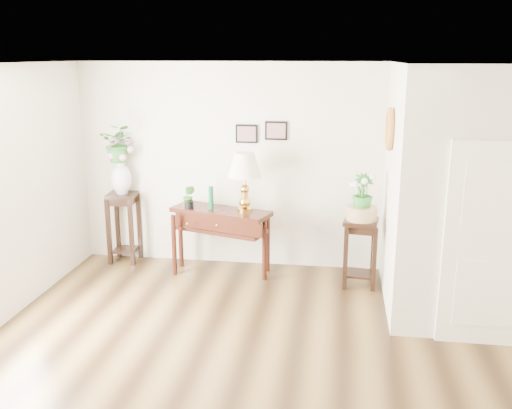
% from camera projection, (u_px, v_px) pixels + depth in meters
% --- Properties ---
extents(floor, '(6.00, 5.50, 0.02)m').
position_uv_depth(floor, '(268.00, 366.00, 5.44)').
color(floor, brown).
rests_on(floor, ground).
extents(ceiling, '(6.00, 5.50, 0.02)m').
position_uv_depth(ceiling, '(270.00, 65.00, 4.73)').
color(ceiling, white).
rests_on(ceiling, ground).
extents(wall_back, '(6.00, 0.02, 2.80)m').
position_uv_depth(wall_back, '(294.00, 168.00, 7.72)').
color(wall_back, silver).
rests_on(wall_back, ground).
extents(partition, '(1.80, 1.95, 2.80)m').
position_uv_depth(partition, '(471.00, 189.00, 6.49)').
color(partition, silver).
rests_on(partition, floor).
extents(door, '(0.90, 0.05, 2.10)m').
position_uv_depth(door, '(490.00, 246.00, 5.62)').
color(door, white).
rests_on(door, floor).
extents(art_print_left, '(0.30, 0.02, 0.25)m').
position_uv_depth(art_print_left, '(247.00, 134.00, 7.67)').
color(art_print_left, black).
rests_on(art_print_left, wall_back).
extents(art_print_right, '(0.30, 0.02, 0.25)m').
position_uv_depth(art_print_right, '(276.00, 131.00, 7.60)').
color(art_print_right, black).
rests_on(art_print_right, wall_back).
extents(wall_ornament, '(0.07, 0.51, 0.51)m').
position_uv_depth(wall_ornament, '(390.00, 129.00, 6.57)').
color(wall_ornament, '#C87635').
rests_on(wall_ornament, partition).
extents(console_table, '(1.41, 0.84, 0.89)m').
position_uv_depth(console_table, '(221.00, 241.00, 7.67)').
color(console_table, '#33140B').
rests_on(console_table, floor).
extents(table_lamp, '(0.54, 0.54, 0.78)m').
position_uv_depth(table_lamp, '(245.00, 184.00, 7.43)').
color(table_lamp, gold).
rests_on(table_lamp, console_table).
extents(green_vase, '(0.07, 0.07, 0.31)m').
position_uv_depth(green_vase, '(211.00, 197.00, 7.54)').
color(green_vase, '#0C4C2B').
rests_on(green_vase, console_table).
extents(potted_plant, '(0.17, 0.14, 0.30)m').
position_uv_depth(potted_plant, '(189.00, 197.00, 7.58)').
color(potted_plant, '#2A7328').
rests_on(potted_plant, console_table).
extents(plant_stand_a, '(0.42, 0.42, 1.00)m').
position_uv_depth(plant_stand_a, '(124.00, 227.00, 8.11)').
color(plant_stand_a, black).
rests_on(plant_stand_a, floor).
extents(porcelain_vase, '(0.31, 0.31, 0.50)m').
position_uv_depth(porcelain_vase, '(121.00, 177.00, 7.93)').
color(porcelain_vase, silver).
rests_on(porcelain_vase, plant_stand_a).
extents(lily_arrangement, '(0.48, 0.42, 0.53)m').
position_uv_depth(lily_arrangement, '(119.00, 146.00, 7.81)').
color(lily_arrangement, '#2A7328').
rests_on(lily_arrangement, porcelain_vase).
extents(plant_stand_b, '(0.46, 0.46, 0.88)m').
position_uv_depth(plant_stand_b, '(360.00, 253.00, 7.26)').
color(plant_stand_b, black).
rests_on(plant_stand_b, floor).
extents(ceramic_bowl, '(0.48, 0.48, 0.17)m').
position_uv_depth(ceramic_bowl, '(362.00, 213.00, 7.13)').
color(ceramic_bowl, tan).
rests_on(ceramic_bowl, plant_stand_b).
extents(narcissus, '(0.31, 0.31, 0.46)m').
position_uv_depth(narcissus, '(363.00, 193.00, 7.06)').
color(narcissus, '#2A7328').
rests_on(narcissus, ceramic_bowl).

